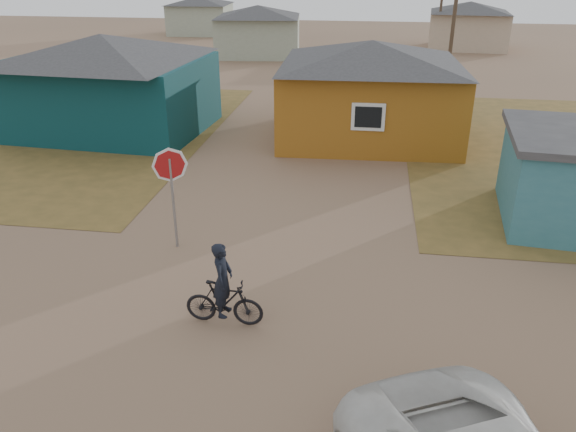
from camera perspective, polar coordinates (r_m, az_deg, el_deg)
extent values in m
plane|color=#85654D|center=(11.50, -6.11, -11.97)|extent=(120.00, 120.00, 0.00)
cube|color=#093034|center=(25.50, -17.85, 11.60)|extent=(8.40, 6.54, 3.00)
pyramid|color=#343436|center=(25.15, -18.46, 16.02)|extent=(8.93, 7.08, 1.00)
cube|color=#975B17|center=(23.49, 8.25, 11.46)|extent=(7.21, 6.24, 3.00)
pyramid|color=#343436|center=(23.12, 8.55, 16.16)|extent=(7.72, 6.76, 0.90)
cube|color=silver|center=(20.51, 8.15, 9.93)|extent=(1.20, 0.06, 1.00)
cube|color=black|center=(20.48, 8.15, 9.91)|extent=(0.95, 0.04, 0.75)
cube|color=#9BA48D|center=(44.04, -3.03, 17.77)|extent=(6.49, 5.60, 2.80)
pyramid|color=#343436|center=(43.86, -3.09, 20.10)|extent=(7.04, 6.15, 0.80)
cube|color=tan|center=(49.74, 17.78, 17.51)|extent=(6.41, 5.50, 2.80)
pyramid|color=#343436|center=(49.57, 18.06, 19.56)|extent=(6.95, 6.05, 0.80)
cube|color=#9BA48D|center=(57.56, -8.89, 19.16)|extent=(5.75, 5.28, 2.70)
pyramid|color=#343436|center=(57.42, -9.00, 20.84)|extent=(6.28, 5.81, 0.70)
cylinder|color=#48392B|center=(31.26, 16.52, 18.71)|extent=(0.20, 0.20, 8.00)
cylinder|color=gray|center=(14.40, -11.55, 1.21)|extent=(0.07, 0.07, 2.41)
imported|color=black|center=(11.58, -6.51, -8.74)|extent=(1.63, 0.50, 0.97)
imported|color=black|center=(11.29, -6.64, -6.44)|extent=(0.40, 0.59, 1.60)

